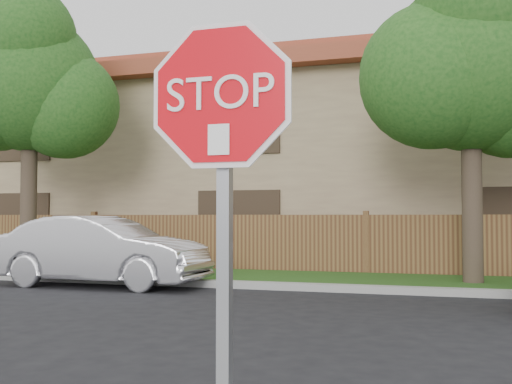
% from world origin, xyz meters
% --- Properties ---
extents(far_curb, '(70.00, 0.30, 0.15)m').
position_xyz_m(far_curb, '(0.00, 8.15, 0.07)').
color(far_curb, gray).
rests_on(far_curb, ground).
extents(grass_strip, '(70.00, 3.00, 0.12)m').
position_xyz_m(grass_strip, '(0.00, 9.80, 0.06)').
color(grass_strip, '#1E4714').
rests_on(grass_strip, ground).
extents(fence, '(70.00, 0.12, 1.60)m').
position_xyz_m(fence, '(0.00, 11.40, 0.80)').
color(fence, '#512F1C').
rests_on(fence, ground).
extents(apartment_building, '(35.20, 9.20, 7.20)m').
position_xyz_m(apartment_building, '(0.00, 17.00, 3.53)').
color(apartment_building, '#8F7659').
rests_on(apartment_building, ground).
extents(tree_left, '(4.80, 3.90, 7.78)m').
position_xyz_m(tree_left, '(-8.98, 9.57, 5.22)').
color(tree_left, '#382B21').
rests_on(tree_left, ground).
extents(tree_mid, '(4.80, 3.90, 7.35)m').
position_xyz_m(tree_mid, '(2.52, 9.57, 4.87)').
color(tree_mid, '#382B21').
rests_on(tree_mid, ground).
extents(stop_sign, '(1.01, 0.13, 2.55)m').
position_xyz_m(stop_sign, '(0.75, -1.48, 1.83)').
color(stop_sign, gray).
rests_on(stop_sign, sidewalk_near).
extents(sedan_left, '(4.79, 1.75, 1.57)m').
position_xyz_m(sedan_left, '(-5.41, 7.59, 0.78)').
color(sedan_left, silver).
rests_on(sedan_left, ground).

